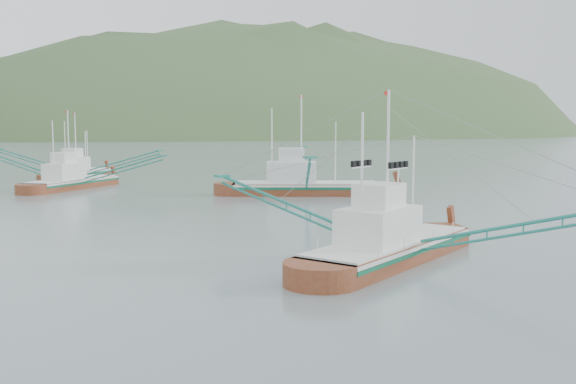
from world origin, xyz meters
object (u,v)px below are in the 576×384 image
main_boat (390,224)px  bg_boat_right (305,172)px  bg_boat_extra (78,164)px  bg_boat_far (71,170)px

main_boat → bg_boat_right: 35.03m
bg_boat_extra → bg_boat_right: bearing=-112.1°
main_boat → bg_boat_right: bearing=42.7°
bg_boat_right → bg_boat_far: bearing=165.9°
bg_boat_far → bg_boat_right: 28.92m
main_boat → bg_boat_extra: main_boat is taller
main_boat → bg_boat_right: bg_boat_right is taller
bg_boat_far → bg_boat_right: bg_boat_right is taller
bg_boat_right → bg_boat_extra: bearing=146.3°
bg_boat_extra → bg_boat_far: bearing=-152.8°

